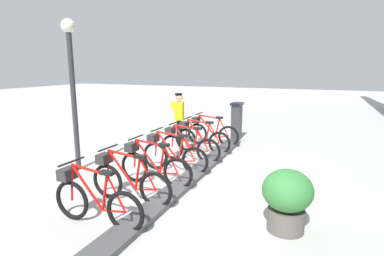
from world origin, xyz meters
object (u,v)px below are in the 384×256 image
object	(u,v)px
worker_near_rack	(179,117)
lamp_post	(72,72)
payment_kiosk	(237,121)
bike_docked_1	(200,138)
bike_docked_5	(127,180)
bike_docked_3	(172,154)
bike_docked_0	(210,132)
bike_docked_4	(152,165)
planter_bush	(287,197)
bike_docked_2	(187,145)
bike_docked_6	(93,199)

from	to	relation	value
worker_near_rack	lamp_post	size ratio (longest dim) A/B	0.47
payment_kiosk	bike_docked_1	size ratio (longest dim) A/B	0.74
bike_docked_1	lamp_post	world-z (taller)	lamp_post
bike_docked_5	worker_near_rack	bearing A→B (deg)	-77.66
bike_docked_3	bike_docked_5	distance (m)	1.84
bike_docked_0	bike_docked_4	world-z (taller)	same
worker_near_rack	planter_bush	distance (m)	5.58
bike_docked_1	bike_docked_5	size ratio (longest dim) A/B	1.00
payment_kiosk	bike_docked_1	xyz separation A→B (m)	(0.57, 1.98, -0.24)
worker_near_rack	planter_bush	size ratio (longest dim) A/B	1.71
bike_docked_4	bike_docked_5	world-z (taller)	same
planter_bush	bike_docked_2	bearing A→B (deg)	-43.42
bike_docked_6	lamp_post	xyz separation A→B (m)	(2.18, -2.01, 1.92)
bike_docked_3	payment_kiosk	bearing A→B (deg)	-98.53
bike_docked_6	planter_bush	world-z (taller)	bike_docked_6
lamp_post	planter_bush	size ratio (longest dim) A/B	3.65
bike_docked_2	bike_docked_3	size ratio (longest dim) A/B	1.00
bike_docked_1	lamp_post	bearing A→B (deg)	49.83
payment_kiosk	bike_docked_5	size ratio (longest dim) A/B	0.74
bike_docked_2	bike_docked_6	distance (m)	3.68
bike_docked_3	worker_near_rack	world-z (taller)	worker_near_rack
bike_docked_0	planter_bush	world-z (taller)	bike_docked_0
planter_bush	bike_docked_3	bearing A→B (deg)	-31.82
bike_docked_2	worker_near_rack	bearing A→B (deg)	-57.67
bike_docked_3	bike_docked_1	bearing A→B (deg)	-90.00
bike_docked_4	lamp_post	bearing A→B (deg)	-4.57
payment_kiosk	bike_docked_6	world-z (taller)	payment_kiosk
payment_kiosk	bike_docked_6	distance (m)	6.60
bike_docked_5	bike_docked_6	world-z (taller)	same
bike_docked_1	worker_near_rack	xyz separation A→B (m)	(0.92, -0.54, 0.48)
bike_docked_2	worker_near_rack	xyz separation A→B (m)	(0.92, -1.46, 0.48)
payment_kiosk	planter_bush	distance (m)	6.00
worker_near_rack	lamp_post	distance (m)	3.66
bike_docked_3	planter_bush	distance (m)	3.32
bike_docked_5	bike_docked_6	distance (m)	0.92
bike_docked_0	bike_docked_2	world-z (taller)	same
bike_docked_2	bike_docked_6	bearing A→B (deg)	90.00
payment_kiosk	worker_near_rack	size ratio (longest dim) A/B	0.77
bike_docked_5	bike_docked_6	xyz separation A→B (m)	(0.00, 0.92, 0.00)
bike_docked_6	planter_bush	xyz separation A→B (m)	(-2.82, -1.01, 0.11)
bike_docked_3	worker_near_rack	distance (m)	2.59
bike_docked_2	bike_docked_4	bearing A→B (deg)	90.00
bike_docked_4	planter_bush	distance (m)	2.94
bike_docked_2	planter_bush	size ratio (longest dim) A/B	1.77
bike_docked_2	payment_kiosk	bearing A→B (deg)	-101.17
bike_docked_3	worker_near_rack	size ratio (longest dim) A/B	1.04
bike_docked_0	payment_kiosk	bearing A→B (deg)	-118.43
bike_docked_1	bike_docked_2	size ratio (longest dim) A/B	1.00
payment_kiosk	bike_docked_3	xyz separation A→B (m)	(0.57, 3.81, -0.24)
bike_docked_6	planter_bush	bearing A→B (deg)	-160.36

